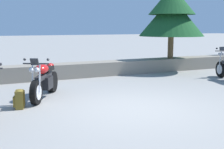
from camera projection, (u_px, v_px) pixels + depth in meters
name	position (u px, v px, depth m)	size (l,w,h in m)	color
ground_plane	(134.00, 108.00, 6.99)	(120.00, 120.00, 0.00)	gray
stone_wall	(76.00, 70.00, 11.27)	(36.00, 0.80, 0.55)	gray
motorcycle_red_centre	(44.00, 81.00, 7.95)	(1.17, 1.89, 1.18)	black
rider_backpack	(19.00, 99.00, 6.95)	(0.30, 0.33, 0.47)	brown
pine_tree_far_left	(172.00, 12.00, 12.58)	(2.82, 2.82, 3.12)	brown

